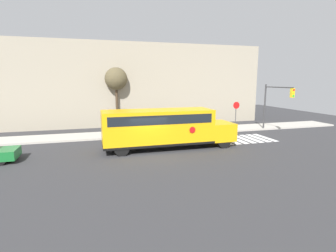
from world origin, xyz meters
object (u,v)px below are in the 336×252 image
traffic_light (274,100)px  tree_near_sidewalk (116,79)px  school_bus (164,126)px  stop_sign (236,112)px

traffic_light → tree_near_sidewalk: bearing=155.4°
school_bus → stop_sign: 9.89m
tree_near_sidewalk → school_bus: bearing=-75.8°
traffic_light → tree_near_sidewalk: size_ratio=0.73×
traffic_light → tree_near_sidewalk: tree_near_sidewalk is taller
school_bus → tree_near_sidewalk: bearing=104.2°
traffic_light → tree_near_sidewalk: 15.81m
tree_near_sidewalk → stop_sign: bearing=-23.9°
stop_sign → traffic_light: 3.72m
school_bus → tree_near_sidewalk: tree_near_sidewalk is taller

